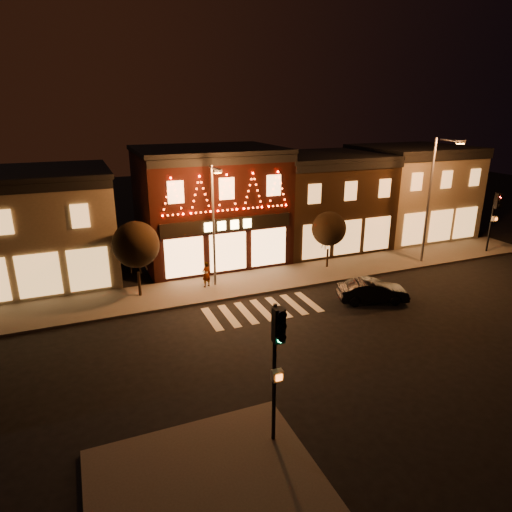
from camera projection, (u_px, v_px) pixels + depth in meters
ground at (294, 342)px, 22.04m from camera, size 120.00×120.00×0.00m
sidewalk_far at (266, 280)px, 29.76m from camera, size 44.00×4.00×0.15m
sidewalk_near at (212, 501)px, 13.10m from camera, size 7.00×7.00×0.15m
building_left at (14, 228)px, 28.49m from camera, size 12.20×8.28×7.30m
building_pulp at (210, 205)px, 32.99m from camera, size 10.20×8.34×8.30m
building_right_a at (322, 200)px, 36.55m from camera, size 9.20×8.28×7.50m
building_right_b at (410, 191)px, 39.73m from camera, size 9.20×8.28×7.80m
traffic_signal_near at (277, 349)px, 14.19m from camera, size 0.36×0.52×5.07m
traffic_signal_far at (495, 210)px, 34.29m from camera, size 0.40×0.54×4.68m
streetlamp_mid at (214, 218)px, 27.19m from camera, size 0.49×1.74×7.60m
streetlamp_right at (433, 192)px, 31.40m from camera, size 0.81×2.03×8.88m
tree_left at (136, 245)px, 26.19m from camera, size 2.74×2.74×4.58m
tree_right at (329, 229)px, 31.15m from camera, size 2.40×2.40×4.01m
dark_sedan at (373, 291)px, 26.43m from camera, size 4.32×2.65×1.34m
pedestrian at (206, 274)px, 28.21m from camera, size 0.71×0.60×1.67m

